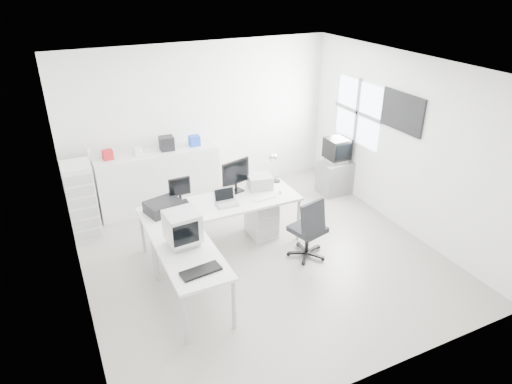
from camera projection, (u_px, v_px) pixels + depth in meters
name	position (u px, v px, depth m)	size (l,w,h in m)	color
floor	(262.00, 256.00, 6.89)	(5.00, 5.00, 0.01)	beige
ceiling	(263.00, 68.00, 5.63)	(5.00, 5.00, 0.01)	white
back_wall	(201.00, 121.00, 8.28)	(5.00, 0.02, 2.80)	silver
left_wall	(70.00, 210.00, 5.29)	(0.02, 5.00, 2.80)	silver
right_wall	(404.00, 144.00, 7.22)	(0.02, 5.00, 2.80)	silver
window	(358.00, 112.00, 8.09)	(0.02, 1.20, 1.10)	white
wall_picture	(402.00, 112.00, 7.07)	(0.04, 0.90, 0.60)	black
main_desk	(222.00, 224.00, 7.00)	(2.40, 0.80, 0.75)	silver
side_desk	(192.00, 279.00, 5.78)	(0.70, 1.40, 0.75)	silver
drawer_pedestal	(261.00, 217.00, 7.34)	(0.40, 0.50, 0.60)	silver
inkjet_printer	(163.00, 207.00, 6.55)	(0.48, 0.37, 0.17)	black
lcd_monitor_small	(180.00, 191.00, 6.73)	(0.32, 0.18, 0.40)	black
lcd_monitor_large	(236.00, 176.00, 7.05)	(0.51, 0.20, 0.53)	black
laptop	(227.00, 198.00, 6.72)	(0.34, 0.35, 0.23)	#B7B7BA
white_keyboard	(264.00, 198.00, 6.96)	(0.37, 0.11, 0.02)	silver
white_mouse	(280.00, 192.00, 7.11)	(0.05, 0.05, 0.05)	silver
laser_printer	(260.00, 182.00, 7.25)	(0.37, 0.32, 0.21)	#9E9E9E
desk_lamp	(277.00, 168.00, 7.39)	(0.16, 0.16, 0.49)	silver
crt_monitor	(183.00, 229.00, 5.72)	(0.40, 0.40, 0.46)	#B7B7BA
black_keyboard	(201.00, 271.00, 5.29)	(0.48, 0.19, 0.03)	black
office_chair	(308.00, 226.00, 6.69)	(0.59, 0.59, 1.01)	#25272A
tv_cabinet	(335.00, 177.00, 8.69)	(0.58, 0.48, 0.63)	slate
crt_tv	(337.00, 151.00, 8.45)	(0.50, 0.48, 0.45)	black
sideboard	(159.00, 179.00, 8.09)	(2.12, 0.53, 1.06)	silver
clutter_box_a	(108.00, 155.00, 7.51)	(0.16, 0.14, 0.16)	#B0191E
clutter_box_b	(138.00, 151.00, 7.71)	(0.12, 0.11, 0.12)	silver
clutter_box_c	(167.00, 143.00, 7.88)	(0.24, 0.22, 0.24)	black
clutter_box_d	(194.00, 141.00, 8.09)	(0.18, 0.16, 0.18)	#1A3EB9
clutter_bottle	(88.00, 155.00, 7.41)	(0.07, 0.07, 0.22)	silver
filing_cabinet	(82.00, 200.00, 7.21)	(0.43, 0.51, 1.23)	silver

